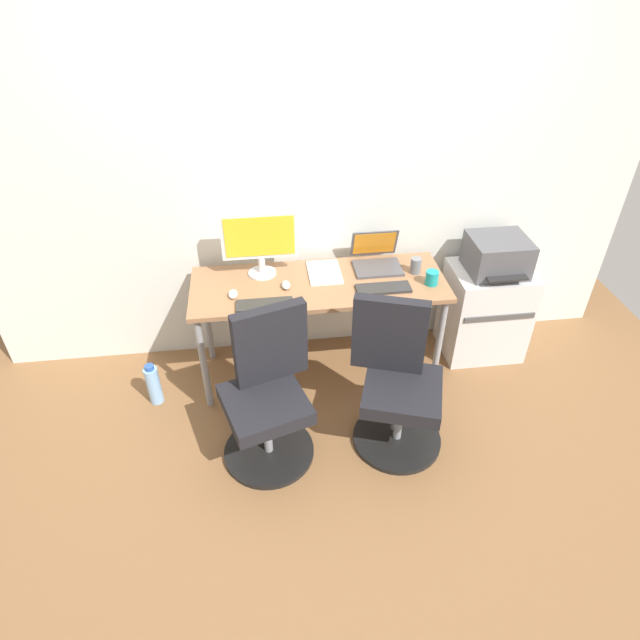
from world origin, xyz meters
name	(u,v)px	position (x,y,z in m)	size (l,w,h in m)	color
ground_plane	(319,370)	(0.00, 0.00, 0.00)	(5.28, 5.28, 0.00)	brown
back_wall	(311,176)	(0.00, 0.37, 1.30)	(4.40, 0.04, 2.60)	silver
desk	(319,292)	(0.00, 0.00, 0.67)	(1.62, 0.59, 0.74)	#996B47
office_chair_left	(268,395)	(-0.37, -0.64, 0.42)	(0.55, 0.55, 0.94)	black
office_chair_right	(397,384)	(0.37, -0.64, 0.42)	(0.56, 0.56, 0.94)	black
side_cabinet	(485,311)	(1.21, 0.10, 0.34)	(0.55, 0.44, 0.68)	silver
printer	(497,255)	(1.21, 0.10, 0.80)	(0.38, 0.40, 0.24)	#515156
water_bottle_on_floor	(154,384)	(-1.11, -0.17, 0.15)	(0.09, 0.09, 0.31)	#8CBFF2
desktop_monitor	(260,240)	(-0.35, 0.15, 0.99)	(0.48, 0.18, 0.43)	silver
open_laptop	(376,258)	(0.40, 0.17, 0.80)	(0.31, 0.29, 0.22)	#4C4C51
keyboard_by_monitor	(265,305)	(-0.35, -0.21, 0.75)	(0.34, 0.12, 0.02)	#2D2D2D
keyboard_by_laptop	(383,288)	(0.39, -0.13, 0.75)	(0.34, 0.12, 0.02)	#2D2D2D
mouse_by_monitor	(286,285)	(-0.21, -0.03, 0.76)	(0.06, 0.10, 0.03)	#B7B7B7
mouse_by_laptop	(233,294)	(-0.54, -0.09, 0.76)	(0.06, 0.10, 0.03)	silver
coffee_mug	(432,278)	(0.70, -0.11, 0.79)	(0.08, 0.08, 0.09)	teal
pen_cup	(416,266)	(0.64, 0.04, 0.79)	(0.07, 0.07, 0.10)	slate
paper_pile	(324,272)	(0.05, 0.11, 0.75)	(0.21, 0.30, 0.01)	white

